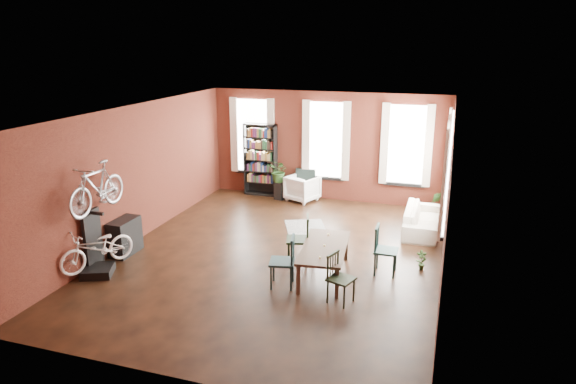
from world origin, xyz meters
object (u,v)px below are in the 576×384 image
at_px(dining_chair_b, 298,239).
at_px(bike_trainer, 98,271).
at_px(bookshelf, 261,160).
at_px(bicycle_floor, 95,230).
at_px(white_armchair, 302,187).
at_px(plant_stand, 280,191).
at_px(cream_sofa, 422,215).
at_px(console_table, 125,237).
at_px(dining_chair_d, 386,250).
at_px(dining_table, 324,261).
at_px(dining_chair_a, 282,262).
at_px(dining_chair_c, 341,279).

bearing_deg(dining_chair_b, bike_trainer, -79.58).
bearing_deg(bookshelf, bicycle_floor, -100.20).
xyz_separation_m(white_armchair, bike_trainer, (-2.57, -6.12, -0.33)).
bearing_deg(white_armchair, bicycle_floor, 89.89).
height_order(bookshelf, plant_stand, bookshelf).
bearing_deg(cream_sofa, console_table, 119.33).
xyz_separation_m(dining_chair_b, cream_sofa, (2.41, 2.78, -0.12)).
xyz_separation_m(white_armchair, console_table, (-2.68, -5.00, -0.02)).
distance_m(dining_chair_b, bike_trainer, 4.17).
height_order(dining_chair_d, bicycle_floor, bicycle_floor).
bearing_deg(plant_stand, white_armchair, 6.00).
xyz_separation_m(dining_table, cream_sofa, (1.71, 3.26, 0.08)).
relative_size(dining_table, dining_chair_a, 1.85).
distance_m(cream_sofa, plant_stand, 4.48).
bearing_deg(white_armchair, cream_sofa, 179.58).
relative_size(dining_chair_b, white_armchair, 1.25).
bearing_deg(dining_chair_a, white_armchair, -179.89).
bearing_deg(dining_chair_d, dining_table, 112.64).
bearing_deg(bookshelf, plant_stand, -21.30).
bearing_deg(dining_chair_c, bicycle_floor, 113.34).
height_order(dining_chair_b, bookshelf, bookshelf).
bearing_deg(plant_stand, bookshelf, 158.70).
distance_m(dining_chair_c, console_table, 5.12).
distance_m(bike_trainer, bicycle_floor, 0.88).
height_order(bookshelf, bike_trainer, bookshelf).
distance_m(dining_table, bike_trainer, 4.63).
bearing_deg(bookshelf, dining_chair_c, -57.37).
bearing_deg(cream_sofa, dining_table, 152.28).
relative_size(dining_chair_b, console_table, 1.31).
distance_m(dining_chair_d, plant_stand, 5.59).
relative_size(dining_table, dining_chair_c, 2.05).
distance_m(plant_stand, bicycle_floor, 6.35).
bearing_deg(dining_chair_a, bicycle_floor, -91.78).
bearing_deg(bike_trainer, plant_stand, 72.71).
bearing_deg(plant_stand, console_table, -111.99).
distance_m(dining_chair_c, cream_sofa, 4.38).
height_order(bike_trainer, plant_stand, plant_stand).
bearing_deg(cream_sofa, dining_chair_d, 168.80).
distance_m(dining_chair_c, bike_trainer, 5.00).
height_order(bookshelf, bicycle_floor, bookshelf).
xyz_separation_m(console_table, plant_stand, (1.99, 4.92, -0.14)).
distance_m(dining_chair_d, bicycle_floor, 5.86).
relative_size(bike_trainer, console_table, 0.74).
bearing_deg(dining_table, bookshelf, 117.17).
xyz_separation_m(dining_chair_b, bookshelf, (-2.54, 4.48, 0.58)).
xyz_separation_m(bookshelf, bike_trainer, (-1.18, -6.33, -1.01)).
relative_size(dining_chair_d, bookshelf, 0.46).
bearing_deg(bike_trainer, cream_sofa, 37.07).
bearing_deg(dining_chair_b, dining_table, 39.28).
xyz_separation_m(dining_table, bike_trainer, (-4.41, -1.37, -0.24)).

